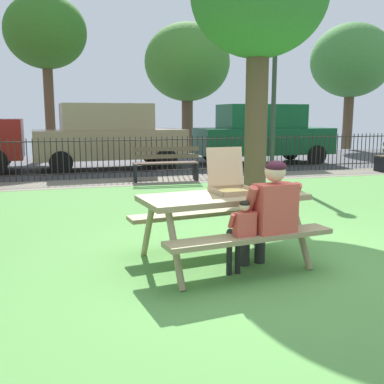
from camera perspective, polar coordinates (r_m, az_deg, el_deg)
ground at (r=6.64m, az=3.57°, el=-4.66°), size 28.00×11.34×0.02m
cobblestone_walkway at (r=11.35m, az=-5.05°, el=1.41°), size 28.00×1.40×0.01m
street_asphalt at (r=15.10m, az=-7.96°, el=3.44°), size 28.00×6.28×0.01m
picnic_table_foreground at (r=5.02m, az=3.95°, el=-2.29°), size 1.97×1.70×0.79m
pizza_box_open at (r=5.15m, az=4.88°, el=1.03°), size 0.48×0.52×0.50m
adult_at_table at (r=4.72m, az=9.71°, el=-2.44°), size 0.63×0.62×1.19m
child_at_table at (r=4.55m, az=6.17°, el=-4.86°), size 0.32×0.31×0.82m
iron_fence_streetside at (r=11.96m, az=-5.76°, el=4.45°), size 22.28×0.03×1.06m
park_bench_center at (r=11.23m, az=-3.30°, el=3.51°), size 1.62×0.56×0.85m
lamp_post_walkway at (r=12.12m, az=10.30°, el=13.93°), size 0.28×0.28×4.19m
parked_car_left at (r=13.90m, az=-10.38°, el=7.02°), size 4.48×2.07×1.94m
parked_car_center at (r=15.28m, az=8.84°, el=7.30°), size 4.42×1.95×1.94m
far_tree_midleft at (r=18.74m, az=-17.91°, el=18.46°), size 3.03×3.03×6.03m
far_tree_center at (r=19.35m, az=-0.61°, el=15.89°), size 3.50×3.50×5.30m
far_tree_midright at (r=22.78m, az=19.36°, el=15.24°), size 3.68×3.68×5.70m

